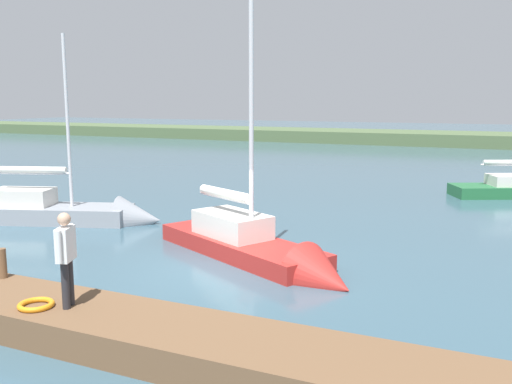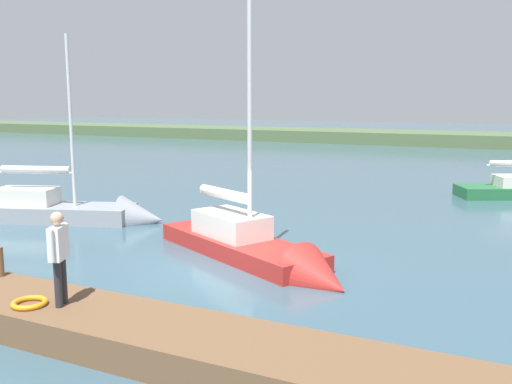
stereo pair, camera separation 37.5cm
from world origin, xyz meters
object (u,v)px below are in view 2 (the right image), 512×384
(sailboat_far_left, at_px, (76,215))
(sailboat_far_right, at_px, (258,255))
(life_ring_buoy, at_px, (29,303))
(person_on_dock, at_px, (59,251))

(sailboat_far_left, relative_size, sailboat_far_right, 0.89)
(life_ring_buoy, distance_m, sailboat_far_right, 6.49)
(life_ring_buoy, xyz_separation_m, sailboat_far_left, (6.46, -8.00, -0.39))
(sailboat_far_left, xyz_separation_m, sailboat_far_right, (-8.19, 1.76, -0.05))
(sailboat_far_right, relative_size, person_on_dock, 4.64)
(sailboat_far_left, xyz_separation_m, person_on_dock, (-6.98, 7.72, 1.37))
(sailboat_far_left, bearing_deg, life_ring_buoy, -69.93)
(sailboat_far_right, bearing_deg, life_ring_buoy, -78.74)
(life_ring_buoy, distance_m, sailboat_far_left, 10.29)
(life_ring_buoy, height_order, sailboat_far_left, sailboat_far_left)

